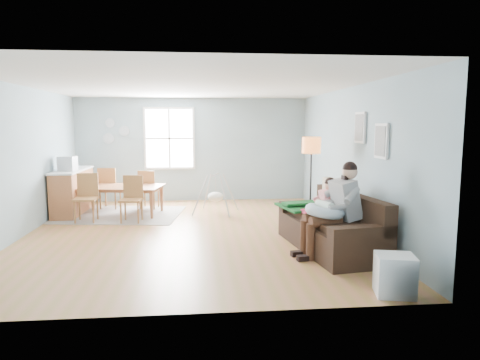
{
  "coord_description": "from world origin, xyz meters",
  "views": [
    {
      "loc": [
        0.19,
        -7.85,
        1.99
      ],
      "look_at": [
        0.91,
        -0.16,
        1.0
      ],
      "focal_mm": 32.0,
      "sensor_mm": 36.0,
      "label": 1
    }
  ],
  "objects": [
    {
      "name": "room",
      "position": [
        0.0,
        0.0,
        2.42
      ],
      "size": [
        8.4,
        9.4,
        3.9
      ],
      "color": "olive"
    },
    {
      "name": "window",
      "position": [
        -0.6,
        3.46,
        1.65
      ],
      "size": [
        1.32,
        0.08,
        1.62
      ],
      "color": "silver",
      "rests_on": "room"
    },
    {
      "name": "pictures",
      "position": [
        2.97,
        -1.05,
        1.85
      ],
      "size": [
        0.05,
        1.34,
        0.74
      ],
      "color": "silver",
      "rests_on": "room"
    },
    {
      "name": "wall_plates",
      "position": [
        -2.0,
        3.47,
        1.83
      ],
      "size": [
        0.67,
        0.02,
        0.66
      ],
      "color": "#8997A5",
      "rests_on": "room"
    },
    {
      "name": "sofa",
      "position": [
        2.31,
        -1.3,
        0.32
      ],
      "size": [
        1.27,
        2.35,
        0.9
      ],
      "color": "black",
      "rests_on": "room"
    },
    {
      "name": "green_throw",
      "position": [
        2.12,
        -0.58,
        0.57
      ],
      "size": [
        1.18,
        1.06,
        0.04
      ],
      "primitive_type": "cube",
      "rotation": [
        0.0,
        0.0,
        0.23
      ],
      "color": "#135522",
      "rests_on": "sofa"
    },
    {
      "name": "beige_pillow",
      "position": [
        2.46,
        -0.69,
        0.81
      ],
      "size": [
        0.17,
        0.53,
        0.52
      ],
      "primitive_type": "cube",
      "rotation": [
        0.0,
        0.0,
        0.06
      ],
      "color": "tan",
      "rests_on": "sofa"
    },
    {
      "name": "father",
      "position": [
        2.22,
        -1.64,
        0.77
      ],
      "size": [
        1.06,
        0.57,
        1.45
      ],
      "color": "gray",
      "rests_on": "sofa"
    },
    {
      "name": "nursing_pillow",
      "position": [
        2.05,
        -1.66,
        0.7
      ],
      "size": [
        0.63,
        0.61,
        0.24
      ],
      "primitive_type": "torus",
      "rotation": [
        0.0,
        0.14,
        0.04
      ],
      "color": "silver",
      "rests_on": "father"
    },
    {
      "name": "infant",
      "position": [
        2.04,
        -1.62,
        0.79
      ],
      "size": [
        0.24,
        0.41,
        0.15
      ],
      "color": "white",
      "rests_on": "nursing_pillow"
    },
    {
      "name": "toddler",
      "position": [
        2.2,
        -1.1,
        0.77
      ],
      "size": [
        0.59,
        0.31,
        0.92
      ],
      "color": "silver",
      "rests_on": "sofa"
    },
    {
      "name": "floor_lamp",
      "position": [
        2.32,
        0.2,
        1.46
      ],
      "size": [
        0.36,
        0.36,
        1.77
      ],
      "color": "black",
      "rests_on": "room"
    },
    {
      "name": "storage_cube",
      "position": [
        2.45,
        -3.2,
        0.24
      ],
      "size": [
        0.51,
        0.47,
        0.48
      ],
      "color": "silver",
      "rests_on": "room"
    },
    {
      "name": "rug",
      "position": [
        -1.6,
        1.76,
        0.01
      ],
      "size": [
        2.87,
        2.33,
        0.01
      ],
      "primitive_type": "cube",
      "rotation": [
        0.0,
        0.0,
        -0.13
      ],
      "color": "gray",
      "rests_on": "room"
    },
    {
      "name": "dining_table",
      "position": [
        -1.6,
        1.76,
        0.32
      ],
      "size": [
        1.98,
        1.31,
        0.64
      ],
      "primitive_type": "imported",
      "rotation": [
        0.0,
        0.0,
        -0.17
      ],
      "color": "#995732",
      "rests_on": "rug"
    },
    {
      "name": "chair_sw",
      "position": [
        -2.17,
        1.18,
        0.57
      ],
      "size": [
        0.45,
        0.45,
        1.0
      ],
      "color": "olive",
      "rests_on": "rug"
    },
    {
      "name": "chair_se",
      "position": [
        -1.22,
        1.05,
        0.55
      ],
      "size": [
        0.47,
        0.47,
        0.96
      ],
      "color": "olive",
      "rests_on": "rug"
    },
    {
      "name": "chair_nw",
      "position": [
        -1.98,
        2.46,
        0.57
      ],
      "size": [
        0.51,
        0.51,
        1.0
      ],
      "color": "olive",
      "rests_on": "rug"
    },
    {
      "name": "chair_ne",
      "position": [
        -1.05,
        2.34,
        0.53
      ],
      "size": [
        0.5,
        0.5,
        0.93
      ],
      "color": "olive",
      "rests_on": "rug"
    },
    {
      "name": "counter",
      "position": [
        -2.7,
        2.06,
        0.51
      ],
      "size": [
        0.54,
        1.8,
        1.0
      ],
      "color": "#995732",
      "rests_on": "room"
    },
    {
      "name": "monitor",
      "position": [
        -2.69,
        1.72,
        1.16
      ],
      "size": [
        0.37,
        0.35,
        0.32
      ],
      "color": "#A7A7AC",
      "rests_on": "counter"
    },
    {
      "name": "baby_swing",
      "position": [
        0.53,
        1.71,
        0.4
      ],
      "size": [
        1.1,
        1.11,
        0.89
      ],
      "color": "#A7A7AC",
      "rests_on": "room"
    }
  ]
}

